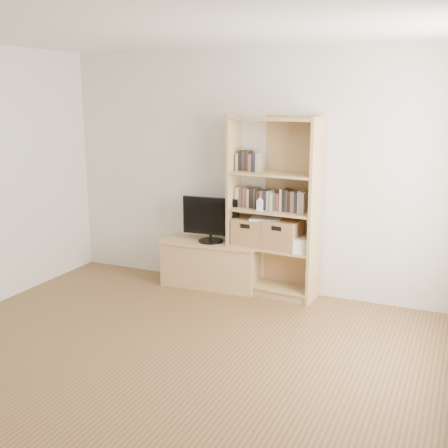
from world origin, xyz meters
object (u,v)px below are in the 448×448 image
Objects in this scene: basket_left at (251,231)px; bookshelf at (273,208)px; tv_stand at (211,265)px; laptop at (266,219)px; television at (211,220)px; baby_monitor at (260,205)px; basket_right at (283,234)px.

bookshelf is at bearing 1.08° from basket_left.
bookshelf is 5.46× the size of basket_left.
laptop is (0.64, 0.02, 0.59)m from tv_stand.
television is 1.99× the size of laptop.
baby_monitor reaches higher than basket_right.
basket_right is (0.12, -0.01, -0.27)m from bookshelf.
tv_stand is at bearing 176.41° from television.
laptop reaches higher than tv_stand.
laptop is at bearing 67.83° from baby_monitor.
baby_monitor is at bearing -10.06° from tv_stand.
basket_right is at bearing -2.60° from bookshelf.
tv_stand is 3.32× the size of laptop.
baby_monitor is 0.32× the size of basket_left.
baby_monitor is 0.39m from basket_right.
bookshelf reaches higher than laptop.
bookshelf is 5.91× the size of laptop.
television reaches higher than basket_right.
television is at bearing -170.05° from basket_left.
laptop is (-0.19, 0.00, 0.15)m from basket_right.
basket_left is at bearing 1.92° from tv_stand.
tv_stand is at bearing -173.09° from bookshelf.
bookshelf reaches higher than television.
tv_stand is 0.56× the size of bookshelf.
bookshelf is at bearing -3.76° from laptop.
tv_stand is 2.88× the size of basket_right.
television is 0.83m from basket_right.
laptop is (-0.08, -0.01, -0.12)m from bookshelf.
television is at bearing 171.05° from laptop.
bookshelf is at bearing 41.96° from baby_monitor.
bookshelf is at bearing -1.23° from tv_stand.
tv_stand is 3.07× the size of basket_left.
television is at bearing -171.61° from basket_right.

